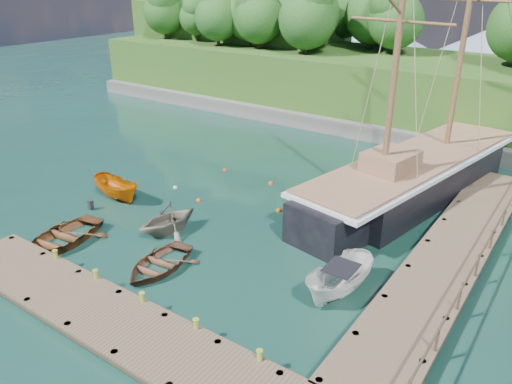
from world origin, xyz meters
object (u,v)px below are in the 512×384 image
rowboat_0 (62,243)px  cabin_boat_white (339,294)px  motorboat_orange (118,199)px  schooner (414,179)px  rowboat_1 (168,232)px  rowboat_2 (159,269)px

rowboat_0 → cabin_boat_white: bearing=9.9°
motorboat_orange → schooner: 19.02m
rowboat_0 → rowboat_1: bearing=41.0°
rowboat_2 → schooner: schooner is taller
cabin_boat_white → schooner: size_ratio=0.16×
rowboat_0 → schooner: schooner is taller
rowboat_1 → schooner: 15.92m
rowboat_0 → schooner: size_ratio=0.18×
rowboat_1 → motorboat_orange: (-5.74, 1.37, 0.00)m
motorboat_orange → schooner: (15.18, 11.41, 1.11)m
rowboat_1 → rowboat_2: rowboat_1 is taller
rowboat_0 → motorboat_orange: size_ratio=1.20×
schooner → rowboat_2: bearing=-103.5°
rowboat_0 → rowboat_1: (3.74, 4.19, 0.00)m
rowboat_0 → rowboat_2: size_ratio=1.18×
rowboat_1 → rowboat_0: bearing=-121.2°
cabin_boat_white → schooner: schooner is taller
rowboat_1 → rowboat_2: (2.29, -3.01, 0.00)m
rowboat_2 → cabin_boat_white: size_ratio=0.93×
rowboat_2 → motorboat_orange: motorboat_orange is taller
rowboat_1 → schooner: bearing=64.1°
motorboat_orange → schooner: size_ratio=0.15×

